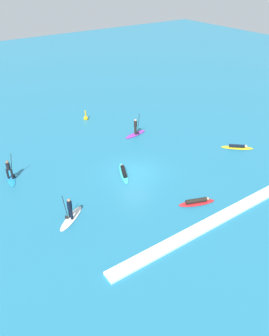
% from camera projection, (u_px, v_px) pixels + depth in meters
% --- Properties ---
extents(ground_plane, '(120.00, 120.00, 0.00)m').
position_uv_depth(ground_plane, '(134.00, 173.00, 28.57)').
color(ground_plane, teal).
rests_on(ground_plane, ground).
extents(surfer_on_white_board, '(2.66, 2.16, 2.01)m').
position_uv_depth(surfer_on_white_board, '(70.00, 214.00, 23.33)').
color(surfer_on_white_board, white).
rests_on(surfer_on_white_board, ground_plane).
extents(surfer_on_red_board, '(2.84, 1.67, 0.42)m').
position_uv_depth(surfer_on_red_board, '(197.00, 202.00, 24.98)').
color(surfer_on_red_board, red).
rests_on(surfer_on_red_board, ground_plane).
extents(surfer_on_purple_board, '(2.78, 1.19, 2.38)m').
position_uv_depth(surfer_on_purple_board, '(136.00, 131.00, 34.53)').
color(surfer_on_purple_board, purple).
rests_on(surfer_on_purple_board, ground_plane).
extents(surfer_on_teal_board, '(1.85, 3.17, 0.43)m').
position_uv_depth(surfer_on_teal_board, '(124.00, 172.00, 28.40)').
color(surfer_on_teal_board, '#33C6CC').
rests_on(surfer_on_teal_board, ground_plane).
extents(surfer_on_yellow_board, '(2.73, 2.54, 0.37)m').
position_uv_depth(surfer_on_yellow_board, '(237.00, 147.00, 32.25)').
color(surfer_on_yellow_board, yellow).
rests_on(surfer_on_yellow_board, ground_plane).
extents(surfer_on_blue_board, '(1.02, 2.52, 2.26)m').
position_uv_depth(surfer_on_blue_board, '(10.00, 174.00, 27.49)').
color(surfer_on_blue_board, '#1E8CD1').
rests_on(surfer_on_blue_board, ground_plane).
extents(marker_buoy, '(0.52, 0.52, 1.19)m').
position_uv_depth(marker_buoy, '(86.00, 118.00, 37.90)').
color(marker_buoy, yellow).
rests_on(marker_buoy, ground_plane).
extents(wave_crest, '(15.22, 0.90, 0.18)m').
position_uv_depth(wave_crest, '(205.00, 226.00, 22.80)').
color(wave_crest, white).
rests_on(wave_crest, ground_plane).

